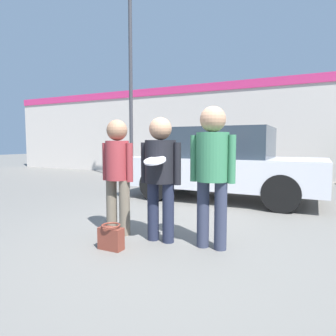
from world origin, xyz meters
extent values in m
plane|color=#66635E|center=(0.00, 0.00, 0.00)|extent=(56.00, 56.00, 0.00)
cube|color=beige|center=(0.00, 7.45, 1.74)|extent=(24.00, 0.18, 3.49)
cube|color=#CC2D6B|center=(0.00, 7.34, 3.34)|extent=(24.00, 0.04, 0.30)
cylinder|color=#665B4C|center=(-0.85, -0.13, 0.38)|extent=(0.15, 0.15, 0.76)
cylinder|color=#665B4C|center=(-0.63, -0.13, 0.38)|extent=(0.15, 0.15, 0.76)
cylinder|color=maroon|center=(-0.74, -0.13, 1.03)|extent=(0.32, 0.32, 0.54)
cylinder|color=maroon|center=(-0.94, -0.13, 1.01)|extent=(0.09, 0.09, 0.52)
cylinder|color=maroon|center=(-0.54, -0.13, 1.01)|extent=(0.09, 0.09, 0.52)
sphere|color=#8C664C|center=(-0.74, -0.13, 1.45)|extent=(0.29, 0.29, 0.29)
cylinder|color=#1E2338|center=(-0.17, -0.14, 0.38)|extent=(0.15, 0.15, 0.77)
cylinder|color=#1E2338|center=(0.05, -0.14, 0.38)|extent=(0.15, 0.15, 0.77)
cylinder|color=black|center=(-0.06, -0.14, 1.04)|extent=(0.40, 0.40, 0.54)
cylinder|color=black|center=(-0.30, -0.14, 1.02)|extent=(0.09, 0.09, 0.53)
cylinder|color=black|center=(0.17, -0.14, 1.02)|extent=(0.09, 0.09, 0.53)
sphere|color=tan|center=(-0.06, -0.14, 1.45)|extent=(0.29, 0.29, 0.29)
cylinder|color=silver|center=(0.01, -0.42, 1.06)|extent=(0.27, 0.26, 0.10)
cylinder|color=#2D3347|center=(0.50, -0.10, 0.41)|extent=(0.15, 0.15, 0.82)
cylinder|color=#2D3347|center=(0.72, -0.10, 0.41)|extent=(0.15, 0.15, 0.82)
cylinder|color=#33724C|center=(0.61, -0.10, 1.11)|extent=(0.39, 0.39, 0.58)
cylinder|color=#33724C|center=(0.38, -0.10, 1.09)|extent=(0.09, 0.09, 0.56)
cylinder|color=#33724C|center=(0.84, -0.10, 1.09)|extent=(0.09, 0.09, 0.56)
sphere|color=tan|center=(0.61, -0.10, 1.55)|extent=(0.31, 0.31, 0.31)
cube|color=silver|center=(-0.14, 3.08, 0.62)|extent=(4.22, 1.85, 0.64)
cube|color=#28333D|center=(-0.22, 3.08, 1.28)|extent=(2.20, 1.59, 0.67)
cylinder|color=black|center=(1.17, 3.91, 0.35)|extent=(0.70, 0.22, 0.70)
cylinder|color=black|center=(1.17, 2.26, 0.35)|extent=(0.70, 0.22, 0.70)
cylinder|color=black|center=(-1.45, 3.91, 0.35)|extent=(0.70, 0.22, 0.70)
cylinder|color=black|center=(-1.45, 2.26, 0.35)|extent=(0.70, 0.22, 0.70)
cylinder|color=#38383D|center=(-3.79, 4.89, 3.30)|extent=(0.12, 0.12, 6.60)
cube|color=brown|center=(-0.45, -0.68, 0.13)|extent=(0.30, 0.14, 0.26)
torus|color=brown|center=(-0.45, -0.68, 0.29)|extent=(0.23, 0.23, 0.02)
camera|label=1|loc=(1.71, -3.51, 1.28)|focal=32.00mm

